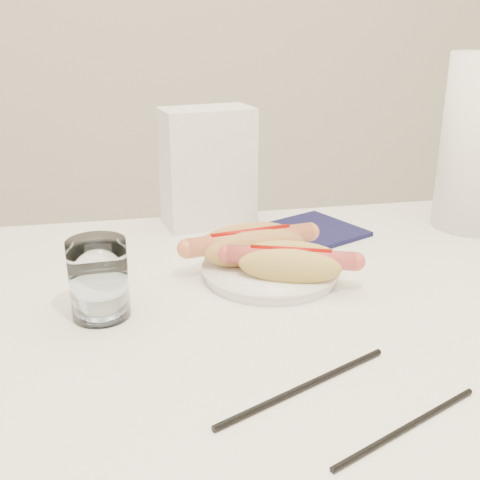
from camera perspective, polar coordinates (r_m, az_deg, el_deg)
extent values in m
cube|color=white|center=(0.82, 2.81, -7.51)|extent=(1.20, 0.80, 0.04)
cylinder|color=silver|center=(1.47, 20.46, -11.81)|extent=(0.04, 0.04, 0.71)
cylinder|color=white|center=(0.89, 2.92, -3.07)|extent=(0.26, 0.26, 0.02)
ellipsoid|color=tan|center=(0.88, 1.45, -0.80)|extent=(0.16, 0.07, 0.05)
ellipsoid|color=tan|center=(0.91, 0.59, -0.02)|extent=(0.16, 0.07, 0.05)
ellipsoid|color=tan|center=(0.90, 1.01, -1.14)|extent=(0.15, 0.08, 0.03)
cylinder|color=#CB7147|center=(0.89, 1.02, 0.01)|extent=(0.20, 0.06, 0.03)
cylinder|color=#990A05|center=(0.89, 1.02, 0.76)|extent=(0.12, 0.03, 0.01)
ellipsoid|color=gold|center=(0.83, 4.73, -2.50)|extent=(0.15, 0.08, 0.05)
ellipsoid|color=gold|center=(0.86, 4.91, -1.64)|extent=(0.15, 0.08, 0.05)
ellipsoid|color=gold|center=(0.85, 4.80, -2.77)|extent=(0.14, 0.10, 0.03)
cylinder|color=#C74A46|center=(0.84, 4.84, -1.68)|extent=(0.18, 0.09, 0.03)
cylinder|color=#990A05|center=(0.84, 4.86, -0.96)|extent=(0.11, 0.05, 0.01)
cylinder|color=white|center=(0.78, -13.28, -3.62)|extent=(0.07, 0.07, 0.10)
cylinder|color=black|center=(0.64, 6.15, -13.66)|extent=(0.21, 0.10, 0.01)
cylinder|color=black|center=(0.61, 15.61, -16.73)|extent=(0.18, 0.09, 0.01)
cube|color=white|center=(1.09, -3.08, 6.89)|extent=(0.17, 0.12, 0.21)
cube|color=#121239|center=(1.07, 6.86, 0.86)|extent=(0.20, 0.20, 0.01)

